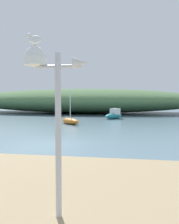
% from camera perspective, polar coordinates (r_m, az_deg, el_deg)
% --- Properties ---
extents(ground_plane, '(120.00, 120.00, 0.00)m').
position_cam_1_polar(ground_plane, '(13.93, -7.81, -7.30)').
color(ground_plane, slate).
extents(distant_hill, '(41.07, 15.18, 4.01)m').
position_cam_1_polar(distant_hill, '(41.84, -2.11, 2.62)').
color(distant_hill, '#517547').
rests_on(distant_hill, ground).
extents(mast_structure, '(1.29, 0.45, 3.38)m').
position_cam_1_polar(mast_structure, '(4.93, -10.09, 7.19)').
color(mast_structure, silver).
rests_on(mast_structure, beach_sand).
extents(seagull_on_radar, '(0.37, 0.15, 0.26)m').
position_cam_1_polar(seagull_on_radar, '(5.13, -12.69, 16.20)').
color(seagull_on_radar, orange).
rests_on(seagull_on_radar, mast_structure).
extents(motorboat_far_right, '(2.47, 3.13, 1.26)m').
position_cam_1_polar(motorboat_far_right, '(29.79, 5.69, -0.67)').
color(motorboat_far_right, teal).
rests_on(motorboat_far_right, ground).
extents(sailboat_centre_water, '(2.51, 2.41, 3.25)m').
position_cam_1_polar(sailboat_centre_water, '(23.81, -4.47, -2.07)').
color(sailboat_centre_water, orange).
rests_on(sailboat_centre_water, ground).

